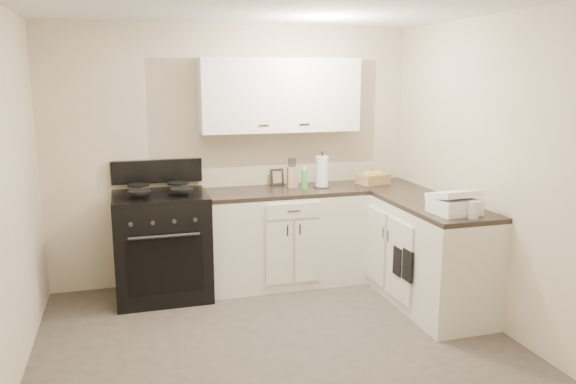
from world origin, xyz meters
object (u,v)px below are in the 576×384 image
object	(u,v)px
paper_towel	(322,172)
countertop_grill	(454,206)
knife_block	(292,177)
stove	(162,248)
wicker_basket	(373,179)

from	to	relation	value
paper_towel	countertop_grill	bearing A→B (deg)	-63.93
knife_block	countertop_grill	xyz separation A→B (m)	(0.94, -1.40, -0.04)
paper_towel	countertop_grill	distance (m)	1.48
stove	paper_towel	size ratio (longest dim) A/B	3.32
knife_block	paper_towel	bearing A→B (deg)	-10.20
paper_towel	wicker_basket	xyz separation A→B (m)	(0.57, 0.03, -0.10)
knife_block	countertop_grill	bearing A→B (deg)	-53.37
countertop_grill	stove	bearing A→B (deg)	146.11
knife_block	wicker_basket	distance (m)	0.86
stove	paper_towel	xyz separation A→B (m)	(1.58, 0.04, 0.63)
knife_block	paper_towel	xyz separation A→B (m)	(0.29, -0.07, 0.05)
wicker_basket	stove	bearing A→B (deg)	-178.19
countertop_grill	knife_block	bearing A→B (deg)	120.08
knife_block	countertop_grill	distance (m)	1.68
stove	knife_block	world-z (taller)	knife_block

